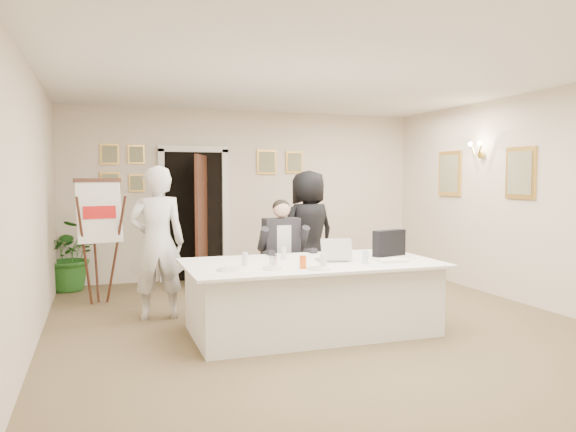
# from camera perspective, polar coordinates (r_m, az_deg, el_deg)

# --- Properties ---
(floor) EXTENTS (7.00, 7.00, 0.00)m
(floor) POSITION_cam_1_polar(r_m,az_deg,el_deg) (6.42, 3.78, -11.33)
(floor) COLOR brown
(floor) RESTS_ON ground
(ceiling) EXTENTS (6.00, 7.00, 0.02)m
(ceiling) POSITION_cam_1_polar(r_m,az_deg,el_deg) (6.29, 3.91, 14.08)
(ceiling) COLOR white
(ceiling) RESTS_ON wall_back
(wall_back) EXTENTS (6.00, 0.10, 2.80)m
(wall_back) POSITION_cam_1_polar(r_m,az_deg,el_deg) (9.53, -4.23, 2.20)
(wall_back) COLOR beige
(wall_back) RESTS_ON floor
(wall_left) EXTENTS (0.10, 7.00, 2.80)m
(wall_left) POSITION_cam_1_polar(r_m,az_deg,el_deg) (5.77, -24.89, 0.67)
(wall_left) COLOR beige
(wall_left) RESTS_ON floor
(wall_right) EXTENTS (0.10, 7.00, 2.80)m
(wall_right) POSITION_cam_1_polar(r_m,az_deg,el_deg) (7.86, 24.52, 1.47)
(wall_right) COLOR beige
(wall_right) RESTS_ON floor
(doorway) EXTENTS (1.14, 0.86, 2.20)m
(doorway) POSITION_cam_1_polar(r_m,az_deg,el_deg) (9.19, -9.28, -0.14)
(doorway) COLOR black
(doorway) RESTS_ON floor
(pictures_back_wall) EXTENTS (3.40, 0.06, 0.80)m
(pictures_back_wall) POSITION_cam_1_polar(r_m,az_deg,el_deg) (9.33, -8.98, 4.89)
(pictures_back_wall) COLOR #E6B34E
(pictures_back_wall) RESTS_ON wall_back
(pictures_right_wall) EXTENTS (0.06, 2.20, 0.80)m
(pictures_right_wall) POSITION_cam_1_polar(r_m,az_deg,el_deg) (8.75, 19.05, 4.13)
(pictures_right_wall) COLOR #E6B34E
(pictures_right_wall) RESTS_ON wall_right
(wall_sconce) EXTENTS (0.20, 0.30, 0.24)m
(wall_sconce) POSITION_cam_1_polar(r_m,az_deg,el_deg) (8.71, 18.73, 6.44)
(wall_sconce) COLOR #B09838
(wall_sconce) RESTS_ON wall_right
(conference_table) EXTENTS (2.74, 1.46, 0.78)m
(conference_table) POSITION_cam_1_polar(r_m,az_deg,el_deg) (6.21, 2.37, -8.14)
(conference_table) COLOR white
(conference_table) RESTS_ON floor
(seated_man) EXTENTS (0.76, 0.79, 1.43)m
(seated_man) POSITION_cam_1_polar(r_m,az_deg,el_deg) (7.10, -0.58, -3.95)
(seated_man) COLOR black
(seated_man) RESTS_ON floor
(flip_chart) EXTENTS (0.59, 0.42, 1.64)m
(flip_chart) POSITION_cam_1_polar(r_m,az_deg,el_deg) (7.82, -18.69, -3.09)
(flip_chart) COLOR black
(flip_chart) RESTS_ON floor
(standing_man) EXTENTS (0.67, 0.44, 1.83)m
(standing_man) POSITION_cam_1_polar(r_m,az_deg,el_deg) (6.86, -13.17, -2.67)
(standing_man) COLOR silver
(standing_man) RESTS_ON floor
(standing_woman) EXTENTS (0.99, 0.77, 1.79)m
(standing_woman) POSITION_cam_1_polar(r_m,az_deg,el_deg) (8.15, 2.08, -1.65)
(standing_woman) COLOR black
(standing_woman) RESTS_ON floor
(potted_palm) EXTENTS (1.03, 0.91, 1.07)m
(potted_palm) POSITION_cam_1_polar(r_m,az_deg,el_deg) (9.01, -21.26, -3.69)
(potted_palm) COLOR #266521
(potted_palm) RESTS_ON floor
(laptop) EXTENTS (0.39, 0.41, 0.28)m
(laptop) POSITION_cam_1_polar(r_m,az_deg,el_deg) (6.21, 4.50, -3.26)
(laptop) COLOR #B7BABC
(laptop) RESTS_ON conference_table
(laptop_bag) EXTENTS (0.45, 0.24, 0.30)m
(laptop_bag) POSITION_cam_1_polar(r_m,az_deg,el_deg) (6.65, 10.23, -2.72)
(laptop_bag) COLOR black
(laptop_bag) RESTS_ON conference_table
(paper_stack) EXTENTS (0.32, 0.23, 0.03)m
(paper_stack) POSITION_cam_1_polar(r_m,az_deg,el_deg) (6.23, 10.54, -4.44)
(paper_stack) COLOR white
(paper_stack) RESTS_ON conference_table
(plate_left) EXTENTS (0.27, 0.27, 0.01)m
(plate_left) POSITION_cam_1_polar(r_m,az_deg,el_deg) (5.59, -6.13, -5.44)
(plate_left) COLOR white
(plate_left) RESTS_ON conference_table
(plate_mid) EXTENTS (0.20, 0.20, 0.01)m
(plate_mid) POSITION_cam_1_polar(r_m,az_deg,el_deg) (5.63, -1.56, -5.36)
(plate_mid) COLOR white
(plate_mid) RESTS_ON conference_table
(plate_near) EXTENTS (0.25, 0.25, 0.01)m
(plate_near) POSITION_cam_1_polar(r_m,az_deg,el_deg) (5.63, 3.15, -5.37)
(plate_near) COLOR white
(plate_near) RESTS_ON conference_table
(glass_a) EXTENTS (0.07, 0.07, 0.14)m
(glass_a) POSITION_cam_1_polar(r_m,az_deg,el_deg) (5.85, -4.41, -4.39)
(glass_a) COLOR silver
(glass_a) RESTS_ON conference_table
(glass_b) EXTENTS (0.08, 0.08, 0.14)m
(glass_b) POSITION_cam_1_polar(r_m,az_deg,el_deg) (5.75, 3.61, -4.53)
(glass_b) COLOR silver
(glass_b) RESTS_ON conference_table
(glass_c) EXTENTS (0.07, 0.07, 0.14)m
(glass_c) POSITION_cam_1_polar(r_m,az_deg,el_deg) (6.02, 7.86, -4.17)
(glass_c) COLOR silver
(glass_c) RESTS_ON conference_table
(glass_d) EXTENTS (0.08, 0.08, 0.14)m
(glass_d) POSITION_cam_1_polar(r_m,az_deg,el_deg) (6.29, -0.44, -3.78)
(glass_d) COLOR silver
(glass_d) RESTS_ON conference_table
(oj_glass) EXTENTS (0.09, 0.09, 0.13)m
(oj_glass) POSITION_cam_1_polar(r_m,az_deg,el_deg) (5.66, 1.53, -4.72)
(oj_glass) COLOR #F65C14
(oj_glass) RESTS_ON conference_table
(steel_jug) EXTENTS (0.11, 0.11, 0.11)m
(steel_jug) POSITION_cam_1_polar(r_m,az_deg,el_deg) (5.83, -1.50, -4.56)
(steel_jug) COLOR silver
(steel_jug) RESTS_ON conference_table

